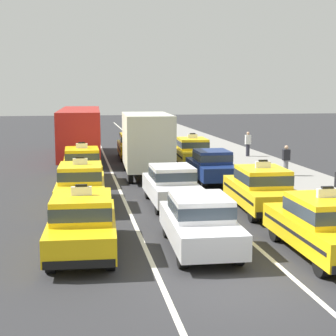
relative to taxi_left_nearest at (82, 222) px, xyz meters
name	(u,v)px	position (x,y,z in m)	size (l,w,h in m)	color
ground_plane	(231,285)	(3.37, -3.05, -0.88)	(160.00, 160.00, 0.00)	#2B2B2D
lane_stripe_left_center	(109,165)	(1.77, 16.95, -0.87)	(0.14, 80.00, 0.01)	silver
lane_stripe_center_right	(161,164)	(4.97, 16.95, -0.87)	(0.14, 80.00, 0.01)	silver
sidewalk_curb	(279,173)	(10.57, 11.95, -0.80)	(4.00, 90.00, 0.15)	gray
taxi_left_nearest	(82,222)	(0.00, 0.00, 0.00)	(2.03, 4.64, 1.96)	black
taxi_left_second	(81,184)	(0.02, 5.92, 0.00)	(1.99, 4.63, 1.96)	black
taxi_left_third	(82,164)	(0.14, 11.53, 0.00)	(1.83, 4.57, 1.96)	black
bus_left_fourth	(80,130)	(0.18, 20.65, 0.94)	(2.91, 11.28, 3.22)	black
sedan_center_nearest	(200,221)	(3.26, -0.31, -0.03)	(1.91, 4.36, 1.58)	black
sedan_center_second	(172,184)	(3.51, 5.46, -0.03)	(1.76, 4.30, 1.58)	black
box_truck_center_third	(146,142)	(3.48, 12.91, 0.90)	(2.52, 7.05, 3.27)	black
taxi_center_fourth	(133,145)	(3.50, 19.55, 0.00)	(1.94, 4.61, 1.96)	black
taxi_right_nearest	(324,225)	(6.45, -1.42, 0.00)	(1.86, 4.58, 1.96)	black
taxi_right_second	(261,188)	(6.61, 3.88, 0.00)	(2.01, 4.63, 1.96)	black
sedan_right_third	(212,165)	(6.37, 10.22, -0.03)	(1.84, 4.33, 1.58)	black
taxi_right_fourth	(192,151)	(6.62, 15.68, 0.00)	(2.00, 4.63, 1.96)	black
pedestrian_mid_block	(248,144)	(10.95, 18.36, 0.08)	(0.36, 0.24, 1.61)	#23232D
pedestrian_far_corner	(286,160)	(10.37, 10.62, 0.05)	(0.36, 0.24, 1.54)	slate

